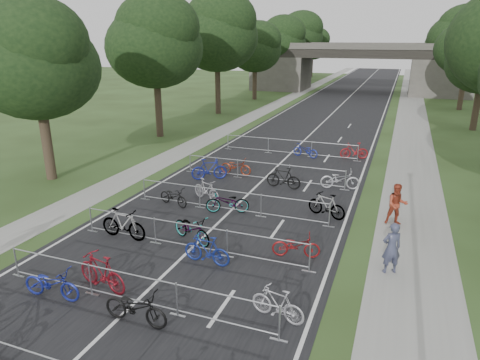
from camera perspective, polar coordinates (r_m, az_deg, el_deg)
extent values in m
cube|color=black|center=(53.10, 13.20, 9.59)|extent=(11.00, 140.00, 0.01)
cube|color=gray|center=(52.65, 21.93, 8.68)|extent=(3.00, 140.00, 0.01)
cube|color=gray|center=(54.60, 5.28, 10.22)|extent=(2.00, 140.00, 0.01)
cube|color=silver|center=(53.10, 13.20, 9.58)|extent=(0.12, 140.00, 0.00)
cube|color=#4B4943|center=(69.77, 5.55, 14.04)|extent=(8.00, 8.00, 5.00)
cube|color=#4B4943|center=(67.42, 25.19, 12.29)|extent=(8.00, 8.00, 5.00)
cube|color=black|center=(67.47, 15.46, 15.99)|extent=(30.00, 8.00, 1.20)
cube|color=#4B4943|center=(63.67, 15.16, 16.81)|extent=(30.00, 0.40, 0.90)
cube|color=#4B4943|center=(71.22, 15.87, 16.86)|extent=(30.00, 0.40, 0.90)
cylinder|color=#33261C|center=(26.47, -24.34, 4.51)|extent=(0.56, 0.56, 4.20)
ellipsoid|color=black|center=(25.91, -25.56, 13.36)|extent=(6.72, 6.72, 5.51)
sphere|color=black|center=(25.09, -25.84, 16.31)|extent=(5.38, 5.38, 5.38)
sphere|color=black|center=(26.68, -25.30, 11.66)|extent=(4.37, 4.37, 4.37)
cylinder|color=#33261C|center=(35.72, -10.82, 9.47)|extent=(0.56, 0.56, 4.72)
ellipsoid|color=black|center=(35.32, -11.28, 16.90)|extent=(7.56, 7.56, 6.20)
sphere|color=black|center=(34.58, -11.01, 19.40)|extent=(6.05, 6.05, 6.05)
sphere|color=black|center=(36.04, -11.46, 15.41)|extent=(4.91, 4.91, 4.91)
cylinder|color=#33261C|center=(46.24, -2.97, 12.07)|extent=(0.56, 0.56, 5.25)
ellipsoid|color=black|center=(45.96, -3.08, 18.45)|extent=(8.40, 8.40, 6.89)
sphere|color=black|center=(45.30, -2.65, 20.59)|extent=(6.72, 6.72, 6.72)
sphere|color=black|center=(46.63, -3.39, 17.16)|extent=(5.46, 5.46, 5.46)
cylinder|color=#33261C|center=(42.89, 28.97, 8.38)|extent=(0.56, 0.56, 3.85)
sphere|color=black|center=(43.01, 28.85, 12.49)|extent=(4.00, 4.00, 4.00)
cylinder|color=#33261C|center=(57.43, 1.96, 12.79)|extent=(0.56, 0.56, 4.20)
ellipsoid|color=black|center=(57.17, 2.01, 16.90)|extent=(6.72, 6.72, 5.51)
sphere|color=black|center=(56.49, 2.46, 18.24)|extent=(5.38, 5.38, 5.38)
sphere|color=black|center=(57.83, 1.68, 16.09)|extent=(4.37, 4.37, 4.37)
cylinder|color=#33261C|center=(54.68, 27.51, 10.64)|extent=(0.56, 0.56, 4.48)
ellipsoid|color=black|center=(54.41, 28.21, 15.19)|extent=(7.17, 7.17, 5.88)
sphere|color=black|center=(53.97, 29.16, 16.58)|extent=(5.73, 5.73, 5.73)
sphere|color=black|center=(54.88, 27.48, 14.36)|extent=(4.66, 4.66, 4.66)
cylinder|color=#33261C|center=(68.82, 5.31, 13.88)|extent=(0.56, 0.56, 4.72)
ellipsoid|color=black|center=(68.62, 5.43, 17.73)|extent=(7.56, 7.56, 6.20)
sphere|color=black|center=(67.98, 5.87, 18.99)|extent=(6.05, 6.05, 6.05)
sphere|color=black|center=(69.25, 5.11, 16.97)|extent=(4.91, 4.91, 4.91)
cylinder|color=#33261C|center=(66.54, 26.55, 12.09)|extent=(0.56, 0.56, 5.11)
ellipsoid|color=black|center=(66.34, 27.19, 16.36)|extent=(8.18, 8.18, 6.70)
sphere|color=black|center=(65.92, 27.98, 17.68)|extent=(6.54, 6.54, 6.54)
sphere|color=black|center=(66.81, 26.58, 15.56)|extent=(5.31, 5.31, 5.31)
cylinder|color=#33261C|center=(80.40, 7.72, 14.63)|extent=(0.56, 0.56, 5.25)
ellipsoid|color=black|center=(80.23, 7.89, 18.29)|extent=(8.40, 8.40, 6.89)
sphere|color=black|center=(79.63, 8.30, 19.48)|extent=(6.72, 6.72, 6.72)
sphere|color=black|center=(80.84, 7.58, 17.56)|extent=(5.46, 5.46, 5.46)
cylinder|color=#33261C|center=(78.51, 25.78, 12.42)|extent=(0.56, 0.56, 3.85)
ellipsoid|color=black|center=(78.33, 26.18, 15.14)|extent=(6.16, 6.16, 5.05)
sphere|color=black|center=(77.85, 26.79, 15.97)|extent=(4.93, 4.93, 4.93)
sphere|color=black|center=(78.81, 25.70, 14.65)|extent=(4.00, 4.00, 4.00)
cylinder|color=#33261C|center=(92.12, 9.51, 14.68)|extent=(0.56, 0.56, 4.20)
ellipsoid|color=black|center=(91.96, 9.65, 17.24)|extent=(6.72, 6.72, 5.51)
sphere|color=black|center=(91.34, 10.01, 18.06)|extent=(5.38, 5.38, 5.38)
sphere|color=black|center=(92.57, 9.37, 16.74)|extent=(4.37, 4.37, 4.37)
cylinder|color=#33261C|center=(90.44, 25.30, 13.25)|extent=(0.56, 0.56, 4.48)
ellipsoid|color=black|center=(90.28, 25.69, 16.01)|extent=(7.17, 7.17, 5.88)
sphere|color=black|center=(89.81, 26.24, 16.85)|extent=(5.73, 5.73, 5.73)
sphere|color=black|center=(90.76, 25.26, 15.49)|extent=(4.66, 4.66, 4.66)
cylinder|color=#A8ABB0|center=(11.22, -25.52, -20.18)|extent=(9.20, 0.04, 0.04)
cylinder|color=#A8ABB0|center=(13.40, -14.39, -12.09)|extent=(9.20, 0.04, 0.04)
cylinder|color=#A8ABB0|center=(13.86, -14.10, -15.20)|extent=(9.20, 0.04, 0.04)
cylinder|color=#A8ABB0|center=(16.50, -27.68, -9.65)|extent=(0.05, 0.05, 1.10)
cube|color=#A8ABB0|center=(16.74, -27.41, -11.27)|extent=(0.50, 0.08, 0.03)
cylinder|color=#A8ABB0|center=(14.51, -19.33, -12.38)|extent=(0.05, 0.05, 1.10)
cube|color=#A8ABB0|center=(14.78, -19.11, -14.17)|extent=(0.50, 0.08, 0.03)
cylinder|color=#A8ABB0|center=(12.94, -8.41, -15.48)|extent=(0.05, 0.05, 1.10)
cube|color=#A8ABB0|center=(13.24, -8.30, -17.40)|extent=(0.50, 0.08, 0.03)
cylinder|color=#A8ABB0|center=(11.97, 5.27, -18.50)|extent=(0.05, 0.05, 1.10)
cube|color=#A8ABB0|center=(12.30, 5.19, -20.50)|extent=(0.50, 0.08, 0.03)
cylinder|color=#A8ABB0|center=(16.26, -6.77, -5.95)|extent=(9.20, 0.04, 0.04)
cylinder|color=#A8ABB0|center=(16.64, -6.65, -8.68)|extent=(9.20, 0.04, 0.04)
cylinder|color=#A8ABB0|center=(18.90, -19.25, -4.99)|extent=(0.05, 0.05, 1.10)
cube|color=#A8ABB0|center=(19.11, -19.08, -6.46)|extent=(0.50, 0.08, 0.03)
cylinder|color=#A8ABB0|center=(17.18, -11.28, -6.64)|extent=(0.05, 0.05, 1.10)
cube|color=#A8ABB0|center=(17.41, -11.17, -8.23)|extent=(0.50, 0.08, 0.03)
cylinder|color=#A8ABB0|center=(15.88, -1.73, -8.44)|extent=(0.05, 0.05, 1.10)
cube|color=#A8ABB0|center=(16.13, -1.71, -10.13)|extent=(0.50, 0.08, 0.03)
cylinder|color=#A8ABB0|center=(15.10, 9.27, -10.20)|extent=(0.05, 0.05, 1.10)
cube|color=#A8ABB0|center=(15.36, 9.16, -11.96)|extent=(0.50, 0.08, 0.03)
cylinder|color=#A8ABB0|center=(19.62, -1.41, -1.47)|extent=(9.20, 0.04, 0.04)
cylinder|color=#A8ABB0|center=(19.94, -1.39, -3.82)|extent=(9.20, 0.04, 0.04)
cylinder|color=#A8ABB0|center=(21.86, -12.65, -1.21)|extent=(0.05, 0.05, 1.10)
cube|color=#A8ABB0|center=(22.04, -12.55, -2.52)|extent=(0.50, 0.08, 0.03)
cylinder|color=#A8ABB0|center=(20.39, -5.40, -2.26)|extent=(0.05, 0.05, 1.10)
cube|color=#A8ABB0|center=(20.59, -5.35, -3.66)|extent=(0.50, 0.08, 0.03)
cylinder|color=#A8ABB0|center=(19.31, 2.82, -3.41)|extent=(0.05, 0.05, 1.10)
cube|color=#A8ABB0|center=(19.51, 2.80, -4.87)|extent=(0.50, 0.08, 0.03)
cylinder|color=#A8ABB0|center=(18.67, 11.83, -4.59)|extent=(0.05, 0.05, 1.10)
cube|color=#A8ABB0|center=(18.88, 11.72, -6.09)|extent=(0.50, 0.08, 0.03)
cylinder|color=#A8ABB0|center=(24.10, 3.08, 2.32)|extent=(9.20, 0.04, 0.04)
cylinder|color=#A8ABB0|center=(24.35, 3.04, 0.35)|extent=(9.20, 0.04, 0.04)
cylinder|color=#A8ABB0|center=(25.95, -6.66, 2.24)|extent=(0.05, 0.05, 1.10)
cube|color=#A8ABB0|center=(26.10, -6.61, 1.12)|extent=(0.50, 0.08, 0.03)
cylinder|color=#A8ABB0|center=(24.73, -0.32, 1.56)|extent=(0.05, 0.05, 1.10)
cube|color=#A8ABB0|center=(24.89, -0.32, 0.38)|extent=(0.50, 0.08, 0.03)
cylinder|color=#A8ABB0|center=(23.84, 6.57, 0.79)|extent=(0.05, 0.05, 1.10)
cube|color=#A8ABB0|center=(24.01, 6.52, -0.43)|extent=(0.50, 0.08, 0.03)
cylinder|color=#A8ABB0|center=(23.33, 13.87, -0.04)|extent=(0.05, 0.05, 1.10)
cube|color=#A8ABB0|center=(23.50, 13.77, -1.28)|extent=(0.50, 0.08, 0.03)
cylinder|color=#A8ABB0|center=(29.69, 6.65, 5.31)|extent=(9.20, 0.04, 0.04)
cylinder|color=#A8ABB0|center=(29.90, 6.59, 3.68)|extent=(9.20, 0.04, 0.04)
cylinder|color=#A8ABB0|center=(31.21, -1.61, 5.12)|extent=(0.05, 0.05, 1.10)
cube|color=#A8ABB0|center=(31.34, -1.60, 4.17)|extent=(0.50, 0.08, 0.03)
cylinder|color=#A8ABB0|center=(30.21, 3.80, 4.64)|extent=(0.05, 0.05, 1.10)
cube|color=#A8ABB0|center=(30.34, 3.77, 3.66)|extent=(0.50, 0.08, 0.03)
cylinder|color=#A8ABB0|center=(29.49, 9.51, 4.08)|extent=(0.05, 0.05, 1.10)
cube|color=#A8ABB0|center=(29.62, 9.46, 3.08)|extent=(0.50, 0.08, 0.03)
cylinder|color=#A8ABB0|center=(29.07, 15.44, 3.46)|extent=(0.05, 0.05, 1.10)
cube|color=#A8ABB0|center=(29.21, 15.35, 2.45)|extent=(0.50, 0.08, 0.03)
imported|color=navy|center=(14.77, -23.82, -12.51)|extent=(2.02, 0.83, 1.04)
imported|color=maroon|center=(14.63, -17.96, -11.61)|extent=(2.15, 1.00, 1.25)
imported|color=black|center=(12.87, -13.74, -16.18)|extent=(2.01, 0.70, 1.06)
imported|color=#B3B1BA|center=(12.75, 5.04, -16.15)|extent=(1.75, 0.81, 1.01)
imported|color=#A8ABB0|center=(17.84, -15.30, -5.71)|extent=(2.12, 0.69, 1.26)
imported|color=#A8ABB0|center=(17.11, -6.42, -6.48)|extent=(2.22, 1.53, 1.11)
imported|color=navy|center=(15.47, -4.45, -9.28)|extent=(1.85, 0.63, 1.10)
imported|color=maroon|center=(16.04, 7.49, -8.66)|extent=(1.86, 1.00, 0.93)
imported|color=black|center=(20.85, -8.86, -2.18)|extent=(1.87, 1.11, 0.93)
imported|color=#939198|center=(21.33, -4.50, -1.32)|extent=(1.85, 1.19, 1.08)
imported|color=#A8ABB0|center=(19.73, -1.68, -2.99)|extent=(2.12, 1.34, 1.05)
imported|color=#A8ABB0|center=(19.65, 11.47, -3.33)|extent=(1.94, 1.16, 1.13)
imported|color=navy|center=(24.40, -4.13, 1.43)|extent=(2.05, 1.54, 1.23)
imported|color=maroon|center=(25.29, -0.55, 1.82)|extent=(1.91, 0.69, 1.00)
imported|color=black|center=(23.07, 5.82, 0.28)|extent=(1.97, 0.73, 1.16)
imported|color=#B2B2BA|center=(23.48, 13.18, 0.10)|extent=(2.15, 1.11, 1.08)
imported|color=#1B2897|center=(29.37, 8.70, 3.93)|extent=(1.93, 1.09, 0.96)
imported|color=maroon|center=(29.62, 14.98, 3.78)|extent=(1.92, 1.04, 1.11)
imported|color=#373B53|center=(15.60, 19.55, -8.57)|extent=(0.81, 0.71, 1.85)
imported|color=#993621|center=(19.59, 20.19, -3.10)|extent=(1.03, 0.89, 1.83)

